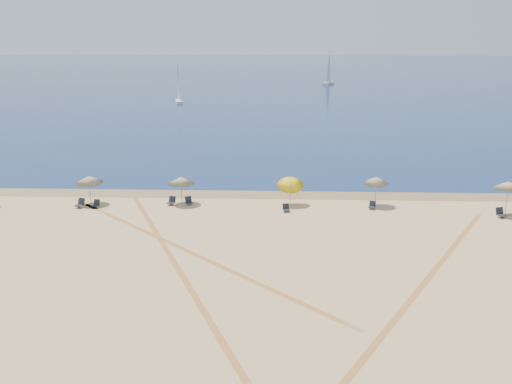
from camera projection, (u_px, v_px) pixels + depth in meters
ground at (238, 347)px, 23.40m from camera, size 160.00×160.00×0.00m
ocean at (274, 69)px, 239.86m from camera, size 500.00×500.00×0.00m
wet_sand at (258, 194)px, 46.49m from camera, size 500.00×500.00×0.00m
umbrella_1 at (89, 179)px, 43.31m from camera, size 2.09×2.13×2.36m
umbrella_2 at (181, 180)px, 43.39m from camera, size 2.12×2.12×2.24m
umbrella_3 at (290, 182)px, 43.04m from camera, size 2.09×2.13×2.53m
umbrella_4 at (376, 180)px, 42.84m from camera, size 1.87×1.91×2.42m
umbrella_5 at (509, 185)px, 40.46m from camera, size 2.09×2.09×2.64m
chair_2 at (80, 203)px, 42.76m from camera, size 0.80×0.86×0.71m
chair_3 at (96, 204)px, 42.83m from camera, size 0.60×0.66×0.60m
chair_4 at (172, 201)px, 43.45m from camera, size 0.68×0.75×0.66m
chair_5 at (189, 201)px, 43.52m from camera, size 0.70×0.75×0.63m
chair_6 at (286, 208)px, 41.73m from camera, size 0.62×0.68×0.60m
chair_7 at (372, 205)px, 42.39m from camera, size 0.65×0.70×0.60m
chair_8 at (501, 213)px, 40.42m from camera, size 0.74×0.81×0.71m
sailboat_0 at (329, 74)px, 156.86m from camera, size 3.72×6.42×9.34m
sailboat_1 at (179, 92)px, 111.64m from camera, size 2.36×4.98×7.19m
tire_tracks at (250, 261)px, 32.51m from camera, size 54.04×44.77×0.00m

